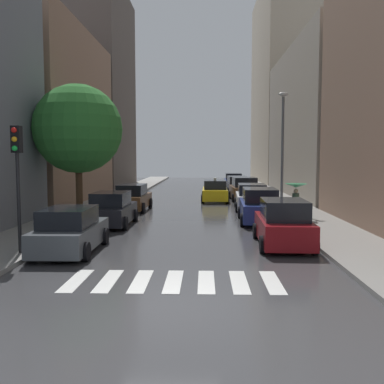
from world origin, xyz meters
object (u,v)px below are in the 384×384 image
at_px(parked_car_right_fifth, 237,185).
at_px(traffic_light_left_corner, 17,161).
at_px(taxi_midroad, 215,191).
at_px(pedestrian_near_tree, 296,192).
at_px(lamp_post_right, 283,143).
at_px(parked_car_left_second, 112,210).
at_px(parked_car_right_second, 259,206).
at_px(street_tree_left, 78,129).
at_px(parked_car_right_fourth, 244,190).
at_px(parked_car_right_third, 252,197).
at_px(parked_car_left_third, 133,198).
at_px(parked_car_right_nearest, 283,224).
at_px(parked_car_right_sixth, 233,181).
at_px(parked_car_left_nearest, 70,231).

height_order(parked_car_right_fifth, traffic_light_left_corner, traffic_light_left_corner).
xyz_separation_m(taxi_midroad, traffic_light_left_corner, (-7.09, -18.53, 2.52)).
bearing_deg(pedestrian_near_tree, lamp_post_right, -50.91).
bearing_deg(pedestrian_near_tree, parked_car_left_second, 46.96).
distance_m(parked_car_right_second, taxi_midroad, 10.68).
height_order(taxi_midroad, street_tree_left, street_tree_left).
relative_size(parked_car_right_second, parked_car_right_fourth, 1.07).
xyz_separation_m(pedestrian_near_tree, street_tree_left, (-11.51, 0.24, 3.31)).
distance_m(parked_car_left_second, taxi_midroad, 12.93).
bearing_deg(parked_car_right_fifth, parked_car_right_third, 177.39).
height_order(parked_car_left_second, parked_car_right_fifth, parked_car_left_second).
bearing_deg(street_tree_left, parked_car_left_third, 63.47).
xyz_separation_m(parked_car_right_third, street_tree_left, (-9.77, -4.95, 4.10)).
bearing_deg(pedestrian_near_tree, parked_car_right_fifth, -46.40).
distance_m(parked_car_right_third, parked_car_right_fifth, 12.48).
distance_m(parked_car_right_second, parked_car_right_fifth, 17.89).
bearing_deg(parked_car_right_fourth, traffic_light_left_corner, 151.78).
bearing_deg(lamp_post_right, pedestrian_near_tree, -88.88).
bearing_deg(parked_car_left_second, street_tree_left, 51.64).
relative_size(traffic_light_left_corner, lamp_post_right, 0.60).
height_order(parked_car_left_third, traffic_light_left_corner, traffic_light_left_corner).
bearing_deg(parked_car_right_fifth, taxi_midroad, 160.52).
distance_m(parked_car_left_second, street_tree_left, 4.93).
bearing_deg(parked_car_right_nearest, parked_car_right_fourth, 1.48).
xyz_separation_m(parked_car_right_fifth, traffic_light_left_corner, (-9.33, -25.94, 2.53)).
xyz_separation_m(parked_car_right_fourth, taxi_midroad, (-2.31, -0.87, -0.08)).
height_order(parked_car_left_second, taxi_midroad, taxi_midroad).
bearing_deg(taxi_midroad, parked_car_right_fifth, -16.15).
bearing_deg(parked_car_right_nearest, parked_car_right_sixth, 1.53).
bearing_deg(parked_car_left_second, pedestrian_near_tree, -80.25).
distance_m(parked_car_left_second, parked_car_right_fifth, 20.62).
bearing_deg(parked_car_left_nearest, pedestrian_near_tree, -52.30).
bearing_deg(parked_car_right_nearest, taxi_midroad, 9.48).
distance_m(parked_car_right_nearest, lamp_post_right, 10.55).
bearing_deg(lamp_post_right, parked_car_right_sixth, 94.36).
distance_m(parked_car_right_second, street_tree_left, 10.42).
relative_size(parked_car_left_nearest, taxi_midroad, 0.93).
height_order(parked_car_right_fourth, lamp_post_right, lamp_post_right).
bearing_deg(traffic_light_left_corner, parked_car_right_fifth, 70.21).
xyz_separation_m(parked_car_left_nearest, parked_car_left_second, (0.19, 6.00, 0.02)).
distance_m(parked_car_right_fourth, parked_car_right_sixth, 13.25).
relative_size(parked_car_left_third, parked_car_right_second, 0.93).
distance_m(parked_car_left_nearest, pedestrian_near_tree, 12.19).
bearing_deg(street_tree_left, parked_car_right_nearest, -33.17).
height_order(parked_car_right_fourth, parked_car_right_sixth, parked_car_right_fourth).
distance_m(parked_car_right_second, parked_car_right_fourth, 11.35).
bearing_deg(parked_car_right_second, taxi_midroad, 13.36).
distance_m(parked_car_left_third, taxi_midroad, 7.85).
bearing_deg(parked_car_right_nearest, parked_car_left_second, 60.37).
height_order(parked_car_right_second, parked_car_right_fifth, parked_car_right_second).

